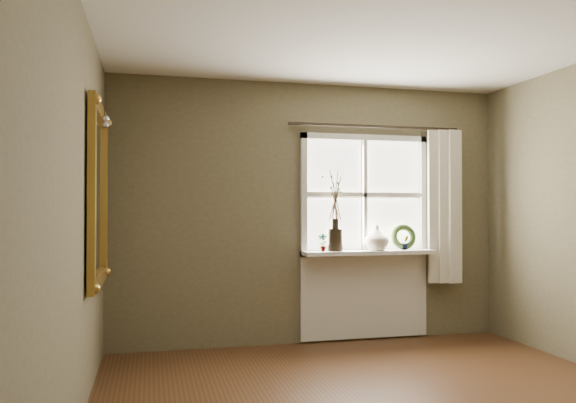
{
  "coord_description": "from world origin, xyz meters",
  "views": [
    {
      "loc": [
        -1.58,
        -3.17,
        1.32
      ],
      "look_at": [
        -0.43,
        1.55,
        1.4
      ],
      "focal_mm": 35.0,
      "sensor_mm": 36.0,
      "label": 1
    }
  ],
  "objects_px": {
    "cream_vase": "(377,238)",
    "gilt_mirror": "(98,195)",
    "dark_jug": "(335,240)",
    "wreath": "(403,240)"
  },
  "relations": [
    {
      "from": "cream_vase",
      "to": "gilt_mirror",
      "type": "bearing_deg",
      "value": -161.27
    },
    {
      "from": "dark_jug",
      "to": "wreath",
      "type": "distance_m",
      "value": 0.75
    },
    {
      "from": "gilt_mirror",
      "to": "dark_jug",
      "type": "bearing_deg",
      "value": 22.21
    },
    {
      "from": "dark_jug",
      "to": "gilt_mirror",
      "type": "xyz_separation_m",
      "value": [
        -2.16,
        -0.88,
        0.41
      ]
    },
    {
      "from": "dark_jug",
      "to": "cream_vase",
      "type": "relative_size",
      "value": 0.87
    },
    {
      "from": "cream_vase",
      "to": "gilt_mirror",
      "type": "distance_m",
      "value": 2.78
    },
    {
      "from": "cream_vase",
      "to": "gilt_mirror",
      "type": "xyz_separation_m",
      "value": [
        -2.6,
        -0.88,
        0.39
      ]
    },
    {
      "from": "dark_jug",
      "to": "wreath",
      "type": "xyz_separation_m",
      "value": [
        0.75,
        0.04,
        -0.01
      ]
    },
    {
      "from": "dark_jug",
      "to": "wreath",
      "type": "height_order",
      "value": "wreath"
    },
    {
      "from": "dark_jug",
      "to": "wreath",
      "type": "bearing_deg",
      "value": 3.05
    }
  ]
}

